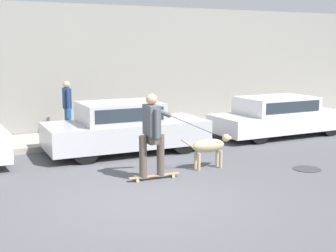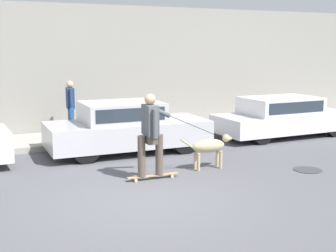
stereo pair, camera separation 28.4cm
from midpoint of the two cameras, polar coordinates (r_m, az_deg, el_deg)
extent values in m
plane|color=#545459|center=(8.62, -3.44, -8.94)|extent=(36.00, 36.00, 0.00)
cube|color=gray|center=(14.79, -14.30, 6.56)|extent=(32.00, 0.30, 4.02)
cube|color=#A39E93|center=(13.87, -12.88, -1.63)|extent=(30.00, 2.04, 0.16)
cylinder|color=black|center=(13.44, -1.61, -0.65)|extent=(0.67, 0.22, 0.67)
cylinder|color=black|center=(12.10, 1.21, -1.82)|extent=(0.67, 0.22, 0.67)
cylinder|color=black|center=(12.66, -12.42, -1.52)|extent=(0.67, 0.22, 0.67)
cylinder|color=black|center=(11.23, -10.75, -2.90)|extent=(0.67, 0.22, 0.67)
cube|color=#BCBCC1|center=(12.26, -5.78, -0.87)|extent=(4.23, 1.89, 0.62)
cube|color=#BCBCC1|center=(12.11, -6.57, 1.70)|extent=(2.06, 1.64, 0.51)
cube|color=#28333D|center=(11.37, -5.32, 1.33)|extent=(1.77, 0.07, 0.33)
cylinder|color=black|center=(16.30, 15.04, 0.77)|extent=(0.61, 0.20, 0.61)
cylinder|color=black|center=(15.27, 18.63, -0.01)|extent=(0.61, 0.20, 0.61)
cylinder|color=black|center=(14.66, 7.07, 0.05)|extent=(0.61, 0.20, 0.61)
cylinder|color=black|center=(13.50, 10.47, -0.88)|extent=(0.61, 0.20, 0.61)
cube|color=silver|center=(14.87, 12.99, 0.56)|extent=(4.38, 1.71, 0.53)
cube|color=silver|center=(14.68, 12.54, 2.51)|extent=(2.27, 1.53, 0.51)
cube|color=#28333D|center=(14.10, 14.49, 2.24)|extent=(1.99, 0.02, 0.33)
cylinder|color=tan|center=(10.89, 5.25, -3.88)|extent=(0.07, 0.07, 0.40)
cylinder|color=tan|center=(10.75, 5.70, -4.07)|extent=(0.07, 0.07, 0.40)
cylinder|color=tan|center=(10.62, 2.60, -4.19)|extent=(0.07, 0.07, 0.40)
cylinder|color=tan|center=(10.48, 3.02, -4.40)|extent=(0.07, 0.07, 0.40)
ellipsoid|color=tan|center=(10.61, 4.18, -2.39)|extent=(0.82, 0.34, 0.31)
sphere|color=tan|center=(10.80, 6.32, -1.45)|extent=(0.18, 0.18, 0.18)
cylinder|color=tan|center=(10.85, 6.69, -1.48)|extent=(0.10, 0.09, 0.08)
cylinder|color=tan|center=(10.35, 1.61, -2.16)|extent=(0.32, 0.05, 0.24)
cylinder|color=beige|center=(10.07, -0.50, -5.94)|extent=(0.07, 0.03, 0.07)
cylinder|color=beige|center=(9.94, -0.16, -6.16)|extent=(0.07, 0.03, 0.07)
cylinder|color=beige|center=(9.80, -4.86, -6.44)|extent=(0.07, 0.03, 0.07)
cylinder|color=beige|center=(9.66, -4.57, -6.67)|extent=(0.07, 0.03, 0.07)
cube|color=#A88456|center=(9.85, -2.49, -6.06)|extent=(1.12, 0.18, 0.02)
cylinder|color=brown|center=(9.79, -1.75, -3.51)|extent=(0.16, 0.16, 0.86)
cylinder|color=brown|center=(9.65, -3.91, -3.72)|extent=(0.16, 0.16, 0.86)
cube|color=brown|center=(9.65, -2.84, -1.63)|extent=(0.22, 0.37, 0.17)
cube|color=#4C5156|center=(9.57, -2.86, 0.72)|extent=(0.25, 0.47, 0.63)
sphere|color=tan|center=(9.52, -2.88, 3.27)|extent=(0.23, 0.23, 0.23)
cylinder|color=#4C5156|center=(9.32, -2.24, 0.26)|extent=(0.10, 0.10, 0.60)
cylinder|color=#4C5156|center=(9.91, -1.99, 1.87)|extent=(0.59, 0.12, 0.34)
cylinder|color=black|center=(10.40, 3.01, -0.21)|extent=(1.43, 0.06, 0.65)
cylinder|color=#3D4760|center=(13.85, -12.65, 0.39)|extent=(0.15, 0.15, 0.81)
cylinder|color=#3D4760|center=(14.01, -12.74, 0.50)|extent=(0.15, 0.15, 0.81)
cube|color=navy|center=(13.84, -12.80, 3.31)|extent=(0.26, 0.44, 0.59)
cylinder|color=navy|center=(13.58, -12.67, 3.26)|extent=(0.09, 0.09, 0.56)
cylinder|color=navy|center=(14.09, -12.93, 3.47)|extent=(0.09, 0.09, 0.56)
sphere|color=tan|center=(13.80, -12.86, 4.95)|extent=(0.21, 0.21, 0.21)
cube|color=#1E569E|center=(13.64, -12.61, 1.50)|extent=(0.14, 0.32, 0.28)
cylinder|color=#38383D|center=(11.05, 15.87, -5.06)|extent=(0.63, 0.63, 0.01)
camera|label=1|loc=(0.14, -90.76, -0.13)|focal=50.00mm
camera|label=2|loc=(0.14, 89.24, 0.13)|focal=50.00mm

